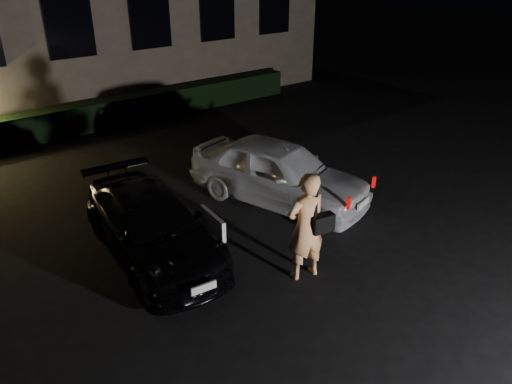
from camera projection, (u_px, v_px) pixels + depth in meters
ground at (335, 297)px, 8.12m from camera, size 80.00×80.00×0.00m
hedge at (88, 117)px, 15.37m from camera, size 15.00×0.70×0.85m
sedan at (152, 226)px, 9.04m from camera, size 2.00×4.15×1.16m
hatch at (279, 172)px, 10.90m from camera, size 2.77×4.41×1.40m
man at (306, 227)px, 8.23m from camera, size 0.81×0.58×1.93m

